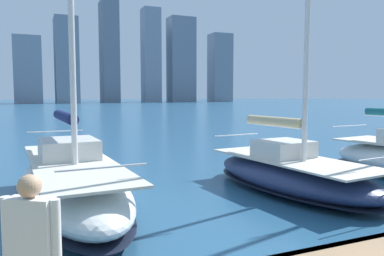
{
  "coord_description": "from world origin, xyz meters",
  "views": [
    {
      "loc": [
        4.67,
        3.45,
        3.16
      ],
      "look_at": [
        0.37,
        -6.67,
        2.2
      ],
      "focal_mm": 35.0,
      "sensor_mm": 36.0,
      "label": 1
    }
  ],
  "objects": [
    {
      "name": "person_white_shirt",
      "position": [
        4.73,
        -0.55,
        1.67
      ],
      "size": [
        0.56,
        0.43,
        1.78
      ],
      "color": "gray",
      "rests_on": "dock_pier"
    },
    {
      "name": "city_skyline",
      "position": [
        0.84,
        -159.05,
        18.57
      ],
      "size": [
        169.21,
        24.27,
        49.0
      ],
      "color": "gray",
      "rests_on": "ground"
    },
    {
      "name": "sailboat_tan",
      "position": [
        -3.1,
        -6.46,
        0.64
      ],
      "size": [
        3.48,
        7.17,
        10.19
      ],
      "color": "navy",
      "rests_on": "ground"
    },
    {
      "name": "sailboat_navy",
      "position": [
        3.73,
        -7.47,
        0.77
      ],
      "size": [
        3.07,
        8.76,
        13.15
      ],
      "color": "white",
      "rests_on": "ground"
    }
  ]
}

